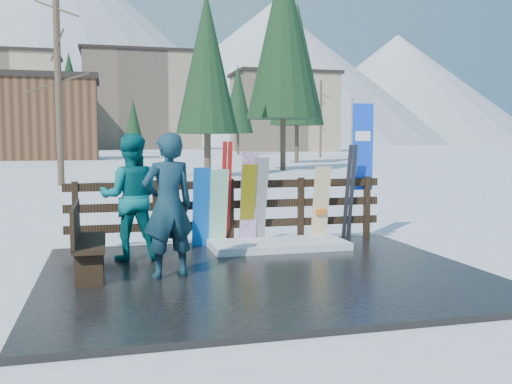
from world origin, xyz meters
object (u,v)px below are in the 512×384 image
object	(u,v)px
snowboard_4	(259,201)
snowboard_1	(218,208)
snowboard_0	(201,208)
snowboard_3	(249,199)
bench	(84,238)
snowboard_5	(321,204)
person_back	(131,197)
snowboard_2	(248,205)
rental_flag	(360,152)
person_front	(168,205)

from	to	relation	value
snowboard_4	snowboard_1	bearing A→B (deg)	180.00
snowboard_0	snowboard_3	bearing A→B (deg)	0.00
bench	snowboard_3	size ratio (longest dim) A/B	0.91
snowboard_5	person_back	world-z (taller)	person_back
snowboard_3	snowboard_2	bearing A→B (deg)	180.00
snowboard_1	rental_flag	distance (m)	2.89
snowboard_3	snowboard_4	xyz separation A→B (m)	(0.18, 0.00, -0.05)
snowboard_0	snowboard_4	xyz separation A→B (m)	(1.01, 0.00, 0.08)
snowboard_2	person_front	bearing A→B (deg)	-128.46
person_front	snowboard_2	bearing A→B (deg)	-143.12
bench	rental_flag	distance (m)	5.33
snowboard_1	snowboard_2	bearing A→B (deg)	-0.00
snowboard_5	rental_flag	xyz separation A→B (m)	(0.86, 0.27, 0.92)
snowboard_4	snowboard_0	bearing A→B (deg)	180.00
snowboard_1	person_front	size ratio (longest dim) A/B	0.71
person_front	snowboard_0	bearing A→B (deg)	-125.57
rental_flag	snowboard_4	bearing A→B (deg)	-172.36
snowboard_1	bench	bearing A→B (deg)	-142.60
bench	snowboard_4	distance (m)	3.29
snowboard_2	rental_flag	bearing A→B (deg)	6.97
snowboard_4	snowboard_3	bearing A→B (deg)	180.00
snowboard_1	snowboard_2	xyz separation A→B (m)	(0.52, -0.00, 0.04)
bench	snowboard_5	xyz separation A→B (m)	(4.00, 1.63, 0.17)
snowboard_2	snowboard_3	size ratio (longest dim) A/B	0.88
snowboard_5	person_front	bearing A→B (deg)	-145.89
snowboard_3	person_front	size ratio (longest dim) A/B	0.86
snowboard_1	person_back	world-z (taller)	person_back
snowboard_1	person_back	distance (m)	1.66
snowboard_1	rental_flag	xyz separation A→B (m)	(2.72, 0.27, 0.94)
snowboard_2	snowboard_5	xyz separation A→B (m)	(1.34, 0.00, -0.03)
rental_flag	bench	bearing A→B (deg)	-158.61
snowboard_4	person_front	xyz separation A→B (m)	(-1.76, -1.97, 0.19)
snowboard_5	snowboard_1	bearing A→B (deg)	180.00
snowboard_1	person_back	size ratio (longest dim) A/B	0.72
snowboard_5	person_back	distance (m)	3.42
snowboard_2	snowboard_3	distance (m)	0.11
snowboard_0	person_back	world-z (taller)	person_back
snowboard_4	person_back	bearing A→B (deg)	-162.89
snowboard_1	snowboard_3	xyz separation A→B (m)	(0.54, -0.00, 0.15)
bench	rental_flag	xyz separation A→B (m)	(4.86, 1.90, 1.09)
snowboard_5	person_front	xyz separation A→B (m)	(-2.91, -1.97, 0.28)
snowboard_2	rental_flag	distance (m)	2.40
rental_flag	snowboard_3	bearing A→B (deg)	-172.97
snowboard_3	rental_flag	size ratio (longest dim) A/B	0.63
bench	rental_flag	size ratio (longest dim) A/B	0.58
snowboard_4	person_front	bearing A→B (deg)	-131.80
snowboard_3	rental_flag	xyz separation A→B (m)	(2.19, 0.27, 0.79)
snowboard_0	snowboard_2	bearing A→B (deg)	0.00
bench	person_back	bearing A→B (deg)	55.73
bench	snowboard_0	bearing A→B (deg)	41.60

